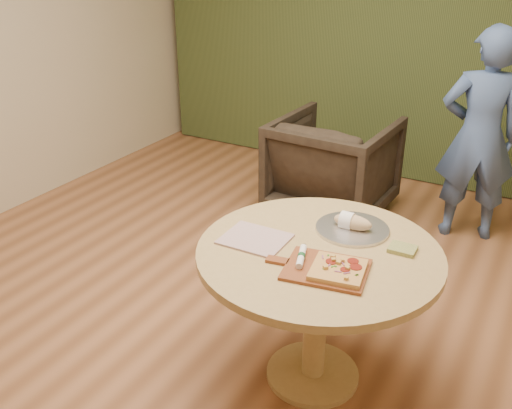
{
  "coord_description": "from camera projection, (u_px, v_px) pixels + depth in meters",
  "views": [
    {
      "loc": [
        1.35,
        -2.07,
        2.07
      ],
      "look_at": [
        0.03,
        0.25,
        0.78
      ],
      "focal_mm": 40.0,
      "sensor_mm": 36.0,
      "label": 1
    }
  ],
  "objects": [
    {
      "name": "bread_roll",
      "position": [
        351.0,
        222.0,
        2.76
      ],
      "size": [
        0.19,
        0.09,
        0.09
      ],
      "color": "tan",
      "rests_on": "serving_tray"
    },
    {
      "name": "pedestal_table",
      "position": [
        318.0,
        275.0,
        2.67
      ],
      "size": [
        1.13,
        1.13,
        0.75
      ],
      "rotation": [
        0.0,
        0.0,
        -0.09
      ],
      "color": "tan",
      "rests_on": "ground"
    },
    {
      "name": "cutlery_roll",
      "position": [
        301.0,
        256.0,
        2.5
      ],
      "size": [
        0.08,
        0.2,
        0.03
      ],
      "rotation": [
        0.0,
        0.0,
        0.32
      ],
      "color": "white",
      "rests_on": "pizza_paddle"
    },
    {
      "name": "flatbread_pizza",
      "position": [
        338.0,
        269.0,
        2.41
      ],
      "size": [
        0.25,
        0.25,
        0.04
      ],
      "rotation": [
        0.0,
        0.0,
        0.17
      ],
      "color": "tan",
      "rests_on": "pizza_paddle"
    },
    {
      "name": "room_shell",
      "position": [
        223.0,
        99.0,
        2.51
      ],
      "size": [
        5.04,
        6.04,
        2.84
      ],
      "color": "#9B633E",
      "rests_on": "ground"
    },
    {
      "name": "person_standing",
      "position": [
        479.0,
        136.0,
        3.99
      ],
      "size": [
        0.65,
        0.53,
        1.54
      ],
      "primitive_type": "imported",
      "rotation": [
        0.0,
        0.0,
        3.48
      ],
      "color": "#405C91",
      "rests_on": "ground"
    },
    {
      "name": "serving_tray",
      "position": [
        352.0,
        229.0,
        2.78
      ],
      "size": [
        0.36,
        0.36,
        0.02
      ],
      "color": "silver",
      "rests_on": "pedestal_table"
    },
    {
      "name": "curtain",
      "position": [
        409.0,
        19.0,
        4.78
      ],
      "size": [
        4.8,
        0.14,
        2.78
      ],
      "primitive_type": "cube",
      "color": "#2E3D1B",
      "rests_on": "ground"
    },
    {
      "name": "pizza_paddle",
      "position": [
        324.0,
        269.0,
        2.44
      ],
      "size": [
        0.47,
        0.34,
        0.01
      ],
      "rotation": [
        0.0,
        0.0,
        0.17
      ],
      "color": "brown",
      "rests_on": "pedestal_table"
    },
    {
      "name": "green_packet",
      "position": [
        403.0,
        249.0,
        2.59
      ],
      "size": [
        0.12,
        0.1,
        0.02
      ],
      "primitive_type": "cube",
      "rotation": [
        0.0,
        0.0,
        0.02
      ],
      "color": "olive",
      "rests_on": "pedestal_table"
    },
    {
      "name": "newspaper",
      "position": [
        255.0,
        239.0,
        2.69
      ],
      "size": [
        0.3,
        0.26,
        0.01
      ],
      "primitive_type": "cube",
      "rotation": [
        0.0,
        0.0,
        0.02
      ],
      "color": "silver",
      "rests_on": "pedestal_table"
    },
    {
      "name": "armchair",
      "position": [
        334.0,
        162.0,
        4.45
      ],
      "size": [
        0.88,
        0.83,
        0.87
      ],
      "primitive_type": "imported",
      "rotation": [
        0.0,
        0.0,
        3.1
      ],
      "color": "black",
      "rests_on": "ground"
    }
  ]
}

